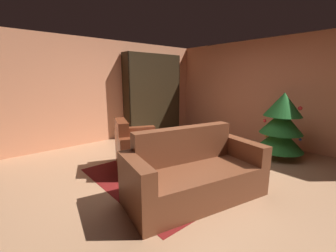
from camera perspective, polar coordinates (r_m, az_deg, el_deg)
ground_plane at (r=3.97m, az=4.54°, el=-11.38°), size 6.62×6.62×0.00m
wall_back at (r=5.95m, az=24.19°, el=7.92°), size 5.63×0.06×2.50m
wall_left at (r=5.95m, az=-14.80°, el=8.58°), size 0.06×5.60×2.50m
area_rug at (r=3.80m, az=-0.51°, el=-12.39°), size 2.30×2.00×0.01m
bookshelf_unit at (r=6.44m, az=-3.09°, el=7.88°), size 0.35×1.73×2.22m
armchair_red at (r=3.98m, az=-7.76°, el=-6.49°), size 1.12×1.04×0.89m
couch_red at (r=3.07m, az=6.67°, el=-12.31°), size 1.18×1.99×0.92m
coffee_table at (r=3.73m, az=-0.18°, el=-6.83°), size 0.62×0.62×0.41m
book_stack_on_table at (r=3.71m, az=-0.45°, el=-5.72°), size 0.22×0.18×0.07m
bottle_on_table at (r=3.72m, az=-2.73°, el=-4.61°), size 0.07×0.07×0.24m
decorated_tree at (r=4.97m, az=26.96°, el=0.33°), size 0.90×0.90×1.31m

